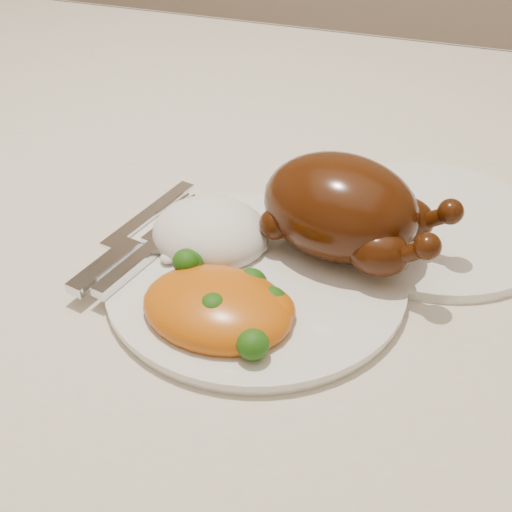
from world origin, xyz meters
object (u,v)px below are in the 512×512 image
(side_plate, at_px, (432,224))
(roast_chicken, at_px, (344,209))
(dinner_plate, at_px, (256,280))
(dining_table, at_px, (222,285))

(side_plate, xyz_separation_m, roast_chicken, (-0.07, -0.07, 0.05))
(side_plate, bearing_deg, dinner_plate, -134.94)
(dining_table, relative_size, dinner_plate, 6.48)
(dinner_plate, xyz_separation_m, side_plate, (0.13, 0.13, -0.00))
(dining_table, xyz_separation_m, dinner_plate, (0.07, -0.11, 0.11))
(roast_chicken, bearing_deg, dinner_plate, -123.02)
(dining_table, xyz_separation_m, side_plate, (0.20, 0.02, 0.11))
(dinner_plate, bearing_deg, dining_table, 124.54)
(dinner_plate, bearing_deg, roast_chicken, 44.94)
(side_plate, relative_size, roast_chicken, 1.22)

